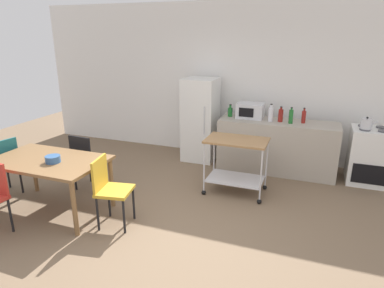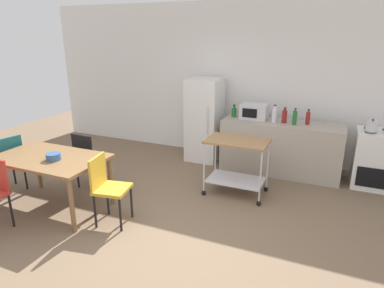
{
  "view_description": "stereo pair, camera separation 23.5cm",
  "coord_description": "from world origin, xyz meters",
  "px_view_note": "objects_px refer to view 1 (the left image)",
  "views": [
    {
      "loc": [
        1.47,
        -3.15,
        2.33
      ],
      "look_at": [
        -0.16,
        1.2,
        0.8
      ],
      "focal_mm": 31.54,
      "sensor_mm": 36.0,
      "label": 1
    },
    {
      "loc": [
        1.69,
        -3.06,
        2.33
      ],
      "look_at": [
        -0.16,
        1.2,
        0.8
      ],
      "focal_mm": 31.54,
      "sensor_mm": 36.0,
      "label": 2
    }
  ],
  "objects_px": {
    "stove_oven": "(369,156)",
    "fruit_bowl": "(53,159)",
    "bottle_sparkling_water": "(271,114)",
    "dining_table": "(49,165)",
    "bottle_vinegar": "(230,112)",
    "microwave": "(250,111)",
    "bottle_wine": "(291,116)",
    "chair_black": "(86,158)",
    "bottle_soy_sauce": "(281,115)",
    "chair_teal": "(3,163)",
    "refrigerator": "(200,120)",
    "bottle_sesame_oil": "(304,117)",
    "kettle": "(367,124)",
    "kitchen_cart": "(236,157)",
    "chair_mustard": "(110,187)"
  },
  "relations": [
    {
      "from": "chair_teal",
      "to": "bottle_soy_sauce",
      "type": "relative_size",
      "value": 3.44
    },
    {
      "from": "stove_oven",
      "to": "bottle_vinegar",
      "type": "xyz_separation_m",
      "value": [
        -2.32,
        0.04,
        0.53
      ]
    },
    {
      "from": "chair_teal",
      "to": "dining_table",
      "type": "bearing_deg",
      "value": 94.9
    },
    {
      "from": "chair_black",
      "to": "bottle_vinegar",
      "type": "xyz_separation_m",
      "value": [
        1.76,
        1.86,
        0.47
      ]
    },
    {
      "from": "dining_table",
      "to": "chair_black",
      "type": "distance_m",
      "value": 0.74
    },
    {
      "from": "chair_mustard",
      "to": "chair_teal",
      "type": "bearing_deg",
      "value": 75.98
    },
    {
      "from": "refrigerator",
      "to": "bottle_sparkling_water",
      "type": "bearing_deg",
      "value": -6.59
    },
    {
      "from": "chair_black",
      "to": "bottle_wine",
      "type": "bearing_deg",
      "value": -144.71
    },
    {
      "from": "chair_teal",
      "to": "fruit_bowl",
      "type": "distance_m",
      "value": 1.17
    },
    {
      "from": "stove_oven",
      "to": "bottle_sesame_oil",
      "type": "height_order",
      "value": "bottle_sesame_oil"
    },
    {
      "from": "fruit_bowl",
      "to": "stove_oven",
      "type": "bearing_deg",
      "value": 33.31
    },
    {
      "from": "bottle_sparkling_water",
      "to": "bottle_soy_sauce",
      "type": "height_order",
      "value": "bottle_sparkling_water"
    },
    {
      "from": "bottle_vinegar",
      "to": "microwave",
      "type": "xyz_separation_m",
      "value": [
        0.36,
        0.01,
        0.04
      ]
    },
    {
      "from": "dining_table",
      "to": "refrigerator",
      "type": "bearing_deg",
      "value": 65.21
    },
    {
      "from": "chair_teal",
      "to": "refrigerator",
      "type": "relative_size",
      "value": 0.57
    },
    {
      "from": "bottle_vinegar",
      "to": "bottle_wine",
      "type": "distance_m",
      "value": 1.08
    },
    {
      "from": "bottle_wine",
      "to": "bottle_soy_sauce",
      "type": "bearing_deg",
      "value": 160.22
    },
    {
      "from": "microwave",
      "to": "fruit_bowl",
      "type": "distance_m",
      "value": 3.35
    },
    {
      "from": "refrigerator",
      "to": "bottle_wine",
      "type": "distance_m",
      "value": 1.68
    },
    {
      "from": "bottle_sparkling_water",
      "to": "dining_table",
      "type": "bearing_deg",
      "value": -135.57
    },
    {
      "from": "dining_table",
      "to": "fruit_bowl",
      "type": "xyz_separation_m",
      "value": [
        0.14,
        -0.06,
        0.12
      ]
    },
    {
      "from": "dining_table",
      "to": "microwave",
      "type": "bearing_deg",
      "value": 50.38
    },
    {
      "from": "refrigerator",
      "to": "fruit_bowl",
      "type": "bearing_deg",
      "value": -111.69
    },
    {
      "from": "microwave",
      "to": "bottle_wine",
      "type": "bearing_deg",
      "value": -11.93
    },
    {
      "from": "bottle_sparkling_water",
      "to": "bottle_wine",
      "type": "height_order",
      "value": "bottle_sparkling_water"
    },
    {
      "from": "bottle_soy_sauce",
      "to": "bottle_sesame_oil",
      "type": "bearing_deg",
      "value": 6.07
    },
    {
      "from": "stove_oven",
      "to": "bottle_soy_sauce",
      "type": "xyz_separation_m",
      "value": [
        -1.42,
        -0.03,
        0.56
      ]
    },
    {
      "from": "stove_oven",
      "to": "fruit_bowl",
      "type": "bearing_deg",
      "value": -146.69
    },
    {
      "from": "bottle_sesame_oil",
      "to": "refrigerator",
      "type": "bearing_deg",
      "value": 177.72
    },
    {
      "from": "bottle_wine",
      "to": "chair_mustard",
      "type": "bearing_deg",
      "value": -127.74
    },
    {
      "from": "refrigerator",
      "to": "microwave",
      "type": "height_order",
      "value": "refrigerator"
    },
    {
      "from": "kitchen_cart",
      "to": "bottle_wine",
      "type": "xyz_separation_m",
      "value": [
        0.66,
        1.03,
        0.45
      ]
    },
    {
      "from": "dining_table",
      "to": "kettle",
      "type": "relative_size",
      "value": 6.26
    },
    {
      "from": "chair_mustard",
      "to": "bottle_vinegar",
      "type": "relative_size",
      "value": 4.05
    },
    {
      "from": "stove_oven",
      "to": "bottle_sparkling_water",
      "type": "relative_size",
      "value": 3.08
    },
    {
      "from": "chair_mustard",
      "to": "bottle_wine",
      "type": "xyz_separation_m",
      "value": [
        1.92,
        2.48,
        0.5
      ]
    },
    {
      "from": "refrigerator",
      "to": "bottle_sesame_oil",
      "type": "distance_m",
      "value": 1.86
    },
    {
      "from": "stove_oven",
      "to": "bottle_vinegar",
      "type": "distance_m",
      "value": 2.38
    },
    {
      "from": "bottle_soy_sauce",
      "to": "refrigerator",
      "type": "bearing_deg",
      "value": 175.62
    },
    {
      "from": "microwave",
      "to": "bottle_wine",
      "type": "relative_size",
      "value": 1.69
    },
    {
      "from": "bottle_soy_sauce",
      "to": "bottle_sesame_oil",
      "type": "xyz_separation_m",
      "value": [
        0.37,
        0.04,
        -0.0
      ]
    },
    {
      "from": "bottle_sparkling_water",
      "to": "microwave",
      "type": "bearing_deg",
      "value": 161.32
    },
    {
      "from": "microwave",
      "to": "bottle_sesame_oil",
      "type": "distance_m",
      "value": 0.91
    },
    {
      "from": "stove_oven",
      "to": "bottle_vinegar",
      "type": "relative_size",
      "value": 4.19
    },
    {
      "from": "bottle_sparkling_water",
      "to": "bottle_sesame_oil",
      "type": "height_order",
      "value": "bottle_sparkling_water"
    },
    {
      "from": "bottle_wine",
      "to": "chair_black",
      "type": "bearing_deg",
      "value": -148.58
    },
    {
      "from": "fruit_bowl",
      "to": "kettle",
      "type": "height_order",
      "value": "kettle"
    },
    {
      "from": "chair_black",
      "to": "chair_mustard",
      "type": "distance_m",
      "value": 1.18
    },
    {
      "from": "kitchen_cart",
      "to": "bottle_sparkling_water",
      "type": "distance_m",
      "value": 1.19
    },
    {
      "from": "fruit_bowl",
      "to": "kettle",
      "type": "distance_m",
      "value": 4.6
    }
  ]
}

